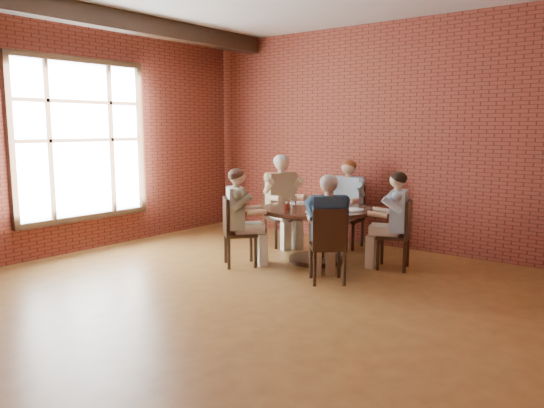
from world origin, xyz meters
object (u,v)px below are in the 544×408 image
Objects in this scene: chair_c at (280,211)px; diner_c at (282,201)px; diner_b at (347,204)px; smartphone at (321,212)px; chair_b at (349,214)px; diner_d at (240,218)px; diner_e at (328,229)px; chair_a at (400,232)px; dining_table at (317,224)px; diner_a at (394,221)px; chair_d at (234,229)px; chair_e at (329,243)px.

diner_c is at bearing -90.00° from chair_c.
smartphone is at bearing -80.80° from diner_b.
diner_d reaches higher than chair_b.
diner_e reaches higher than chair_b.
diner_b is (-1.19, 0.69, 0.18)m from chair_a.
dining_table is at bearing 154.29° from smartphone.
diner_e is at bearing -38.90° from chair_a.
diner_e is at bearing -99.94° from diner_c.
chair_b reaches higher than smartphone.
diner_c is (-0.98, 0.52, 0.18)m from dining_table.
diner_a is 0.98× the size of diner_d.
diner_b is 1.99m from chair_d.
chair_a is 2.06m from diner_c.
diner_c reaches higher than diner_e.
chair_e is (1.38, 0.01, -0.15)m from diner_d.
diner_a reaches higher than chair_c.
chair_c is (-2.13, 0.23, 0.03)m from chair_a.
chair_c reaches higher than chair_a.
chair_d is (0.33, -1.43, -0.03)m from chair_c.
diner_c is 2.05m from diner_e.
dining_table is 1.12m from chair_b.
diner_e is (1.71, -1.30, 0.12)m from chair_c.
diner_e is (-0.35, -1.05, 0.01)m from diner_a.
diner_d is (-1.75, -1.14, 0.16)m from chair_a.
chair_e is at bearing -49.02° from dining_table.
diner_b reaches higher than diner_e.
diner_d is 1.33m from diner_e.
diner_b is 1.91m from diner_d.
diner_c is (-2.04, 0.18, 0.21)m from chair_a.
chair_c is 1.08× the size of chair_e.
chair_c is 2.15m from diner_e.
diner_e is at bearing -134.32° from chair_d.
chair_a is 0.92× the size of chair_c.
diner_a is 2.02m from diner_d.
chair_c is at bearing -78.73° from chair_e.
diner_c is 1.54× the size of chair_d.
diner_a is at bearing -105.40° from chair_d.
diner_e is at bearing -99.49° from chair_c.
diner_b reaches higher than chair_c.
diner_c is 1.10× the size of diner_e.
chair_b is (-0.14, 1.11, -0.02)m from dining_table.
diner_d reaches higher than chair_a.
chair_d is at bearing -130.32° from dining_table.
diner_e is at bearing -90.00° from chair_e.
diner_a is at bearing -90.00° from chair_a.
chair_e is (0.69, -0.80, -0.03)m from dining_table.
chair_d is at bearing -38.21° from chair_e.
diner_d is 1.42× the size of chair_e.
diner_b is (0.01, -0.09, 0.16)m from chair_b.
chair_c is 0.75× the size of diner_d.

